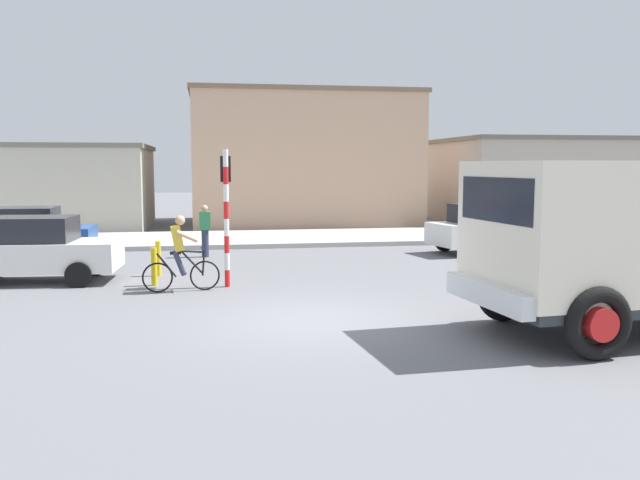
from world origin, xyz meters
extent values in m
plane|color=slate|center=(0.00, 0.00, 0.00)|extent=(120.00, 120.00, 0.00)
cube|color=#ADADA8|center=(0.00, 13.25, 0.08)|extent=(80.00, 5.00, 0.16)
cube|color=silver|center=(5.17, -1.75, 1.80)|extent=(5.42, 3.00, 2.20)
cube|color=#2D3338|center=(5.17, -1.75, 0.62)|extent=(5.31, 2.94, 0.16)
cube|color=silver|center=(2.49, -2.01, 0.80)|extent=(0.47, 2.39, 0.36)
cube|color=black|center=(2.63, -2.00, 2.30)|extent=(0.33, 2.13, 0.70)
torus|color=black|center=(3.69, -3.18, 0.55)|extent=(1.12, 0.35, 1.10)
cylinder|color=red|center=(3.69, -3.18, 0.55)|extent=(0.52, 0.35, 0.50)
torus|color=black|center=(3.44, -0.63, 0.55)|extent=(1.12, 0.35, 1.10)
cylinder|color=red|center=(3.44, -0.63, 0.55)|extent=(0.52, 0.35, 0.50)
torus|color=black|center=(-1.95, 3.35, 0.34)|extent=(0.68, 0.11, 0.68)
torus|color=black|center=(-3.00, 3.24, 0.34)|extent=(0.68, 0.11, 0.68)
cylinder|color=black|center=(-2.30, 3.31, 0.91)|extent=(0.60, 0.11, 0.09)
cylinder|color=black|center=(-2.24, 3.32, 0.66)|extent=(0.51, 0.10, 0.57)
cylinder|color=black|center=(-2.80, 3.26, 0.61)|extent=(0.44, 0.09, 0.57)
cylinder|color=black|center=(-1.98, 3.35, 0.64)|extent=(0.10, 0.05, 0.59)
cylinder|color=black|center=(-2.00, 3.34, 0.95)|extent=(0.08, 0.50, 0.03)
cube|color=black|center=(-2.60, 3.28, 0.88)|extent=(0.25, 0.14, 0.06)
cube|color=gold|center=(-2.55, 3.29, 1.21)|extent=(0.33, 0.35, 0.59)
sphere|color=tan|center=(-2.48, 3.29, 1.61)|extent=(0.22, 0.22, 0.22)
cylinder|color=#2D334C|center=(-2.53, 3.39, 0.65)|extent=(0.32, 0.15, 0.57)
cylinder|color=tan|center=(-2.36, 3.47, 1.26)|extent=(0.50, 0.14, 0.29)
cylinder|color=#2D334C|center=(-2.51, 3.19, 0.65)|extent=(0.32, 0.15, 0.57)
cylinder|color=tan|center=(-2.33, 3.15, 1.26)|extent=(0.50, 0.14, 0.29)
cylinder|color=red|center=(-1.44, 3.70, 0.20)|extent=(0.12, 0.12, 0.40)
cylinder|color=white|center=(-1.44, 3.70, 0.60)|extent=(0.12, 0.12, 0.40)
cylinder|color=red|center=(-1.44, 3.70, 1.00)|extent=(0.12, 0.12, 0.40)
cylinder|color=white|center=(-1.44, 3.70, 1.40)|extent=(0.12, 0.12, 0.40)
cylinder|color=red|center=(-1.44, 3.70, 1.80)|extent=(0.12, 0.12, 0.40)
cylinder|color=white|center=(-1.44, 3.70, 2.20)|extent=(0.12, 0.12, 0.40)
cylinder|color=red|center=(-1.44, 3.70, 2.60)|extent=(0.12, 0.12, 0.40)
cylinder|color=white|center=(-1.44, 3.70, 3.00)|extent=(0.12, 0.12, 0.40)
cube|color=black|center=(-1.44, 3.88, 2.75)|extent=(0.24, 0.20, 0.60)
sphere|color=green|center=(-1.44, 4.00, 2.75)|extent=(0.14, 0.14, 0.14)
cube|color=white|center=(-6.05, 5.12, 0.65)|extent=(4.09, 1.93, 0.70)
cube|color=black|center=(-6.20, 5.13, 1.30)|extent=(2.28, 1.57, 0.60)
cylinder|color=black|center=(-4.76, 5.89, 0.30)|extent=(0.61, 0.21, 0.60)
cylinder|color=black|center=(-4.86, 4.20, 0.30)|extent=(0.61, 0.21, 0.60)
cube|color=#234C9E|center=(-7.29, 9.02, 0.65)|extent=(4.00, 1.70, 0.70)
cube|color=black|center=(-7.44, 9.02, 1.30)|extent=(2.20, 1.45, 0.60)
cylinder|color=black|center=(-6.05, 9.87, 0.30)|extent=(0.60, 0.18, 0.60)
cylinder|color=black|center=(-6.05, 8.17, 0.30)|extent=(0.60, 0.18, 0.60)
cube|color=white|center=(7.23, 8.45, 0.65)|extent=(4.24, 2.40, 0.70)
cube|color=black|center=(7.08, 8.43, 1.30)|extent=(2.43, 1.82, 0.60)
cylinder|color=black|center=(8.29, 9.52, 0.30)|extent=(0.62, 0.29, 0.60)
cylinder|color=black|center=(8.60, 7.84, 0.30)|extent=(0.62, 0.29, 0.60)
cylinder|color=black|center=(5.85, 9.06, 0.30)|extent=(0.62, 0.29, 0.60)
cylinder|color=black|center=(6.17, 7.39, 0.30)|extent=(0.62, 0.29, 0.60)
cylinder|color=#2D334C|center=(-1.96, 8.98, 0.42)|extent=(0.22, 0.22, 0.85)
cube|color=#338C51|center=(-1.96, 8.98, 1.13)|extent=(0.34, 0.22, 0.56)
sphere|color=tan|center=(-1.96, 8.98, 1.52)|extent=(0.20, 0.20, 0.20)
cylinder|color=gold|center=(-3.14, 4.16, 0.45)|extent=(0.14, 0.14, 0.90)
cylinder|color=gold|center=(-3.14, 5.56, 0.45)|extent=(0.14, 0.14, 0.90)
cube|color=#B2AD9E|center=(-10.16, 19.70, 1.77)|extent=(11.23, 6.86, 3.55)
cube|color=slate|center=(-10.16, 19.70, 3.65)|extent=(11.46, 6.99, 0.20)
cube|color=tan|center=(2.73, 21.04, 3.05)|extent=(10.49, 7.86, 6.09)
cube|color=#775E4C|center=(2.73, 21.04, 6.19)|extent=(10.70, 8.02, 0.20)
cube|color=#9E9389|center=(15.57, 19.80, 1.99)|extent=(11.15, 7.87, 3.98)
cube|color=#5E5852|center=(15.57, 19.80, 4.08)|extent=(11.37, 8.03, 0.20)
camera|label=1|loc=(-1.86, -11.79, 2.83)|focal=37.28mm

